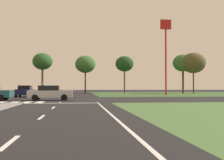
# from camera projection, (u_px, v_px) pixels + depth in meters

# --- Properties ---
(ground_plane) EXTENTS (200.00, 200.00, 0.00)m
(ground_plane) POSITION_uv_depth(u_px,v_px,m) (31.00, 100.00, 30.78)
(ground_plane) COLOR black
(grass_verge_far_right) EXTENTS (35.00, 35.00, 0.01)m
(grass_verge_far_right) POSITION_uv_depth(u_px,v_px,m) (178.00, 94.00, 58.04)
(grass_verge_far_right) COLOR #385B2D
(grass_verge_far_right) RESTS_ON ground
(median_island_far) EXTENTS (1.20, 36.00, 0.14)m
(median_island_far) POSITION_uv_depth(u_px,v_px,m) (53.00, 94.00, 55.61)
(median_island_far) COLOR #ADA89E
(median_island_far) RESTS_ON ground
(lane_dash_near) EXTENTS (0.14, 2.00, 0.01)m
(lane_dash_near) POSITION_uv_depth(u_px,v_px,m) (10.00, 142.00, 7.13)
(lane_dash_near) COLOR silver
(lane_dash_near) RESTS_ON ground
(lane_dash_second) EXTENTS (0.14, 2.00, 0.01)m
(lane_dash_second) POSITION_uv_depth(u_px,v_px,m) (41.00, 117.00, 13.09)
(lane_dash_second) COLOR silver
(lane_dash_second) RESTS_ON ground
(lane_dash_third) EXTENTS (0.14, 2.00, 0.01)m
(lane_dash_third) POSITION_uv_depth(u_px,v_px,m) (53.00, 108.00, 19.04)
(lane_dash_third) COLOR silver
(lane_dash_third) RESTS_ON ground
(lane_dash_fourth) EXTENTS (0.14, 2.00, 0.01)m
(lane_dash_fourth) POSITION_uv_depth(u_px,v_px,m) (60.00, 103.00, 25.00)
(lane_dash_fourth) COLOR silver
(lane_dash_fourth) RESTS_ON ground
(lane_dash_fifth) EXTENTS (0.14, 2.00, 0.01)m
(lane_dash_fifth) POSITION_uv_depth(u_px,v_px,m) (63.00, 100.00, 30.96)
(lane_dash_fifth) COLOR silver
(lane_dash_fifth) RESTS_ON ground
(edge_line_right) EXTENTS (0.14, 24.00, 0.01)m
(edge_line_right) POSITION_uv_depth(u_px,v_px,m) (113.00, 116.00, 13.69)
(edge_line_right) COLOR silver
(edge_line_right) RESTS_ON ground
(stop_bar_near) EXTENTS (6.40, 0.50, 0.01)m
(stop_bar_near) POSITION_uv_depth(u_px,v_px,m) (62.00, 103.00, 24.27)
(stop_bar_near) COLOR silver
(stop_bar_near) RESTS_ON ground
(crosswalk_bar_fifth) EXTENTS (0.70, 2.80, 0.01)m
(crosswalk_bar_fifth) POSITION_uv_depth(u_px,v_px,m) (1.00, 102.00, 25.41)
(crosswalk_bar_fifth) COLOR silver
(crosswalk_bar_fifth) RESTS_ON ground
(crosswalk_bar_sixth) EXTENTS (0.70, 2.80, 0.01)m
(crosswalk_bar_sixth) POSITION_uv_depth(u_px,v_px,m) (14.00, 102.00, 25.54)
(crosswalk_bar_sixth) COLOR silver
(crosswalk_bar_sixth) RESTS_ON ground
(crosswalk_bar_seventh) EXTENTS (0.70, 2.80, 0.01)m
(crosswalk_bar_seventh) POSITION_uv_depth(u_px,v_px,m) (27.00, 102.00, 25.68)
(crosswalk_bar_seventh) COLOR silver
(crosswalk_bar_seventh) RESTS_ON ground
(crosswalk_bar_eighth) EXTENTS (0.70, 2.80, 0.01)m
(crosswalk_bar_eighth) POSITION_uv_depth(u_px,v_px,m) (40.00, 102.00, 25.81)
(crosswalk_bar_eighth) COLOR silver
(crosswalk_bar_eighth) RESTS_ON ground
(car_silver_second) EXTENTS (4.62, 2.03, 1.55)m
(car_silver_second) POSITION_uv_depth(u_px,v_px,m) (50.00, 93.00, 29.70)
(car_silver_second) COLOR #B7B7BC
(car_silver_second) RESTS_ON ground
(car_navy_third) EXTENTS (2.10, 4.19, 1.60)m
(car_navy_third) POSITION_uv_depth(u_px,v_px,m) (25.00, 91.00, 39.37)
(car_navy_third) COLOR #161E47
(car_navy_third) RESTS_ON ground
(pedestrian_at_median) EXTENTS (0.34, 0.34, 1.77)m
(pedestrian_at_median) POSITION_uv_depth(u_px,v_px,m) (43.00, 88.00, 38.91)
(pedestrian_at_median) COLOR #9E8966
(pedestrian_at_median) RESTS_ON median_island_far
(fastfood_pole_sign) EXTENTS (1.80, 0.40, 12.62)m
(fastfood_pole_sign) POSITION_uv_depth(u_px,v_px,m) (166.00, 41.00, 46.98)
(fastfood_pole_sign) COLOR red
(fastfood_pole_sign) RESTS_ON ground
(treeline_third) EXTENTS (4.25, 4.25, 8.69)m
(treeline_third) POSITION_uv_depth(u_px,v_px,m) (43.00, 62.00, 60.64)
(treeline_third) COLOR #423323
(treeline_third) RESTS_ON ground
(treeline_fourth) EXTENTS (4.52, 4.52, 8.36)m
(treeline_fourth) POSITION_uv_depth(u_px,v_px,m) (85.00, 64.00, 62.72)
(treeline_fourth) COLOR #423323
(treeline_fourth) RESTS_ON ground
(treeline_fifth) EXTENTS (4.10, 4.10, 8.34)m
(treeline_fifth) POSITION_uv_depth(u_px,v_px,m) (124.00, 64.00, 63.52)
(treeline_fifth) COLOR #423323
(treeline_fifth) RESTS_ON ground
(treeline_sixth) EXTENTS (4.34, 4.34, 8.40)m
(treeline_sixth) POSITION_uv_depth(u_px,v_px,m) (183.00, 63.00, 60.81)
(treeline_sixth) COLOR #423323
(treeline_sixth) RESTS_ON ground
(treeline_seventh) EXTENTS (5.12, 5.12, 8.67)m
(treeline_seventh) POSITION_uv_depth(u_px,v_px,m) (193.00, 63.00, 59.85)
(treeline_seventh) COLOR #423323
(treeline_seventh) RESTS_ON ground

